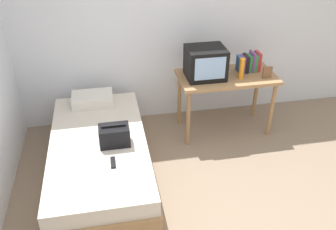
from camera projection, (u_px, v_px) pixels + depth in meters
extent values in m
plane|color=#84705B|center=(216.00, 219.00, 3.37)|extent=(8.00, 8.00, 0.00)
cube|color=silver|center=(174.00, 19.00, 4.35)|extent=(5.20, 0.10, 2.60)
cube|color=#9E754C|center=(101.00, 164.00, 3.83)|extent=(1.00, 2.00, 0.28)
cube|color=beige|center=(99.00, 147.00, 3.71)|extent=(0.97, 1.94, 0.17)
cube|color=#9E754C|center=(227.00, 77.00, 4.28)|extent=(1.16, 0.60, 0.04)
cylinder|color=#9E754C|center=(188.00, 119.00, 4.19)|extent=(0.05, 0.05, 0.72)
cylinder|color=#9E754C|center=(272.00, 110.00, 4.36)|extent=(0.05, 0.05, 0.72)
cylinder|color=#9E754C|center=(179.00, 99.00, 4.60)|extent=(0.05, 0.05, 0.72)
cylinder|color=#9E754C|center=(256.00, 92.00, 4.76)|extent=(0.05, 0.05, 0.72)
cube|color=black|center=(205.00, 63.00, 4.14)|extent=(0.44, 0.38, 0.36)
cube|color=#8CB2E0|center=(210.00, 69.00, 3.97)|extent=(0.35, 0.01, 0.26)
cylinder|color=orange|center=(242.00, 69.00, 4.13)|extent=(0.06, 0.06, 0.25)
cube|color=#2D5699|center=(239.00, 64.00, 4.31)|extent=(0.04, 0.14, 0.19)
cube|color=#7A3D89|center=(243.00, 64.00, 4.32)|extent=(0.03, 0.14, 0.19)
cube|color=black|center=(246.00, 63.00, 4.32)|extent=(0.04, 0.17, 0.20)
cube|color=#337F47|center=(249.00, 63.00, 4.33)|extent=(0.04, 0.14, 0.20)
cube|color=#7A3D89|center=(252.00, 61.00, 4.32)|extent=(0.03, 0.16, 0.24)
cube|color=#337F47|center=(254.00, 62.00, 4.34)|extent=(0.04, 0.16, 0.22)
cube|color=#B72D33|center=(257.00, 61.00, 4.34)|extent=(0.04, 0.16, 0.23)
cube|color=brown|center=(267.00, 72.00, 4.17)|extent=(0.11, 0.02, 0.14)
cube|color=silver|center=(93.00, 99.00, 4.26)|extent=(0.48, 0.31, 0.13)
cube|color=black|center=(114.00, 135.00, 3.56)|extent=(0.30, 0.20, 0.20)
cylinder|color=black|center=(113.00, 126.00, 3.50)|extent=(0.24, 0.02, 0.02)
cube|color=white|center=(87.00, 163.00, 3.35)|extent=(0.21, 0.29, 0.01)
cube|color=black|center=(113.00, 162.00, 3.34)|extent=(0.04, 0.16, 0.02)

